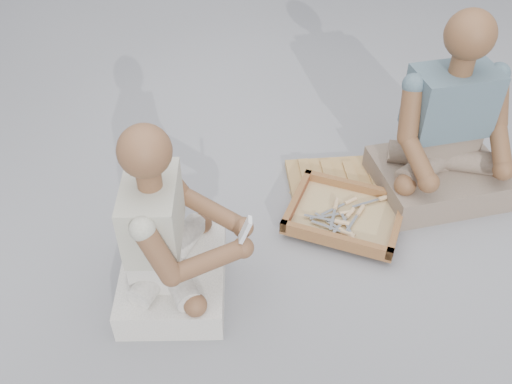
# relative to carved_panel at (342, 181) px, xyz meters

# --- Properties ---
(ground) EXTENTS (60.00, 60.00, 0.00)m
(ground) POSITION_rel_carved_panel_xyz_m (-0.29, -0.59, -0.02)
(ground) COLOR #97979C
(ground) RESTS_ON ground
(carved_panel) EXTENTS (0.62, 0.46, 0.04)m
(carved_panel) POSITION_rel_carved_panel_xyz_m (0.00, 0.00, 0.00)
(carved_panel) COLOR #AC7F42
(carved_panel) RESTS_ON ground
(tool_tray) EXTENTS (0.63, 0.56, 0.07)m
(tool_tray) POSITION_rel_carved_panel_xyz_m (0.00, -0.30, 0.04)
(tool_tray) COLOR brown
(tool_tray) RESTS_ON carved_panel
(chisel_0) EXTENTS (0.22, 0.06, 0.02)m
(chisel_0) POSITION_rel_carved_panel_xyz_m (-0.04, -0.37, 0.06)
(chisel_0) COLOR silver
(chisel_0) RESTS_ON tool_tray
(chisel_1) EXTENTS (0.11, 0.21, 0.02)m
(chisel_1) POSITION_rel_carved_panel_xyz_m (0.07, -0.30, 0.06)
(chisel_1) COLOR silver
(chisel_1) RESTS_ON tool_tray
(chisel_2) EXTENTS (0.06, 0.22, 0.02)m
(chisel_2) POSITION_rel_carved_panel_xyz_m (-0.05, -0.27, 0.06)
(chisel_2) COLOR silver
(chisel_2) RESTS_ON tool_tray
(chisel_3) EXTENTS (0.21, 0.11, 0.02)m
(chisel_3) POSITION_rel_carved_panel_xyz_m (0.18, -0.19, 0.06)
(chisel_3) COLOR silver
(chisel_3) RESTS_ON tool_tray
(chisel_4) EXTENTS (0.08, 0.22, 0.02)m
(chisel_4) POSITION_rel_carved_panel_xyz_m (0.02, -0.46, 0.06)
(chisel_4) COLOR silver
(chisel_4) RESTS_ON tool_tray
(chisel_5) EXTENTS (0.21, 0.10, 0.02)m
(chisel_5) POSITION_rel_carved_panel_xyz_m (-0.01, -0.44, 0.06)
(chisel_5) COLOR silver
(chisel_5) RESTS_ON tool_tray
(chisel_6) EXTENTS (0.21, 0.08, 0.02)m
(chisel_6) POSITION_rel_carved_panel_xyz_m (-0.02, -0.31, 0.06)
(chisel_6) COLOR silver
(chisel_6) RESTS_ON tool_tray
(chisel_7) EXTENTS (0.18, 0.16, 0.02)m
(chisel_7) POSITION_rel_carved_panel_xyz_m (-0.02, -0.42, 0.05)
(chisel_7) COLOR silver
(chisel_7) RESTS_ON tool_tray
(chisel_8) EXTENTS (0.19, 0.15, 0.02)m
(chisel_8) POSITION_rel_carved_panel_xyz_m (0.02, -0.22, 0.05)
(chisel_8) COLOR silver
(chisel_8) RESTS_ON tool_tray
(chisel_9) EXTENTS (0.13, 0.20, 0.02)m
(chisel_9) POSITION_rel_carved_panel_xyz_m (0.01, -0.32, 0.06)
(chisel_9) COLOR silver
(chisel_9) RESTS_ON tool_tray
(wood_chip_0) EXTENTS (0.02, 0.02, 0.00)m
(wood_chip_0) POSITION_rel_carved_panel_xyz_m (-0.04, -0.02, -0.02)
(wood_chip_0) COLOR tan
(wood_chip_0) RESTS_ON ground
(wood_chip_1) EXTENTS (0.02, 0.02, 0.00)m
(wood_chip_1) POSITION_rel_carved_panel_xyz_m (-0.14, -0.33, -0.02)
(wood_chip_1) COLOR tan
(wood_chip_1) RESTS_ON ground
(wood_chip_2) EXTENTS (0.02, 0.02, 0.00)m
(wood_chip_2) POSITION_rel_carved_panel_xyz_m (-0.25, -0.04, -0.02)
(wood_chip_2) COLOR tan
(wood_chip_2) RESTS_ON ground
(wood_chip_3) EXTENTS (0.02, 0.02, 0.00)m
(wood_chip_3) POSITION_rel_carved_panel_xyz_m (-0.27, -0.09, -0.02)
(wood_chip_3) COLOR tan
(wood_chip_3) RESTS_ON ground
(wood_chip_4) EXTENTS (0.02, 0.02, 0.00)m
(wood_chip_4) POSITION_rel_carved_panel_xyz_m (0.28, -0.26, -0.02)
(wood_chip_4) COLOR tan
(wood_chip_4) RESTS_ON ground
(wood_chip_5) EXTENTS (0.02, 0.02, 0.00)m
(wood_chip_5) POSITION_rel_carved_panel_xyz_m (-0.01, -0.37, -0.02)
(wood_chip_5) COLOR tan
(wood_chip_5) RESTS_ON ground
(wood_chip_6) EXTENTS (0.02, 0.02, 0.00)m
(wood_chip_6) POSITION_rel_carved_panel_xyz_m (-0.08, -0.02, -0.02)
(wood_chip_6) COLOR tan
(wood_chip_6) RESTS_ON ground
(wood_chip_7) EXTENTS (0.02, 0.02, 0.00)m
(wood_chip_7) POSITION_rel_carved_panel_xyz_m (-0.07, -0.28, -0.02)
(wood_chip_7) COLOR tan
(wood_chip_7) RESTS_ON ground
(craftsman) EXTENTS (0.60, 0.59, 0.86)m
(craftsman) POSITION_rel_carved_panel_xyz_m (-0.76, -0.76, 0.27)
(craftsman) COLOR silver
(craftsman) RESTS_ON ground
(companion) EXTENTS (0.75, 0.66, 0.97)m
(companion) POSITION_rel_carved_panel_xyz_m (0.48, 0.01, 0.31)
(companion) COLOR #7C6859
(companion) RESTS_ON ground
(mobile_phone) EXTENTS (0.06, 0.05, 0.11)m
(mobile_phone) POSITION_rel_carved_panel_xyz_m (-0.44, -0.79, 0.40)
(mobile_phone) COLOR white
(mobile_phone) RESTS_ON craftsman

